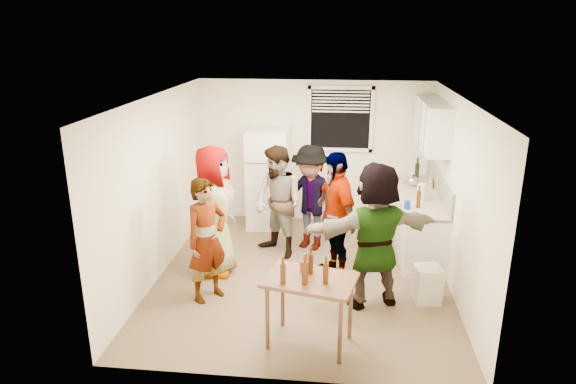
# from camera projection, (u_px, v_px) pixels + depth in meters

# --- Properties ---
(room) EXTENTS (4.00, 4.50, 2.50)m
(room) POSITION_uv_depth(u_px,v_px,m) (302.00, 276.00, 7.25)
(room) COLOR white
(room) RESTS_ON ground
(window) EXTENTS (1.12, 0.10, 1.06)m
(window) POSITION_uv_depth(u_px,v_px,m) (340.00, 119.00, 8.72)
(window) COLOR white
(window) RESTS_ON room
(refrigerator) EXTENTS (0.70, 0.70, 1.70)m
(refrigerator) POSITION_uv_depth(u_px,v_px,m) (268.00, 179.00, 8.84)
(refrigerator) COLOR white
(refrigerator) RESTS_ON ground
(counter_lower) EXTENTS (0.60, 2.20, 0.86)m
(counter_lower) POSITION_uv_depth(u_px,v_px,m) (417.00, 222.00, 8.03)
(counter_lower) COLOR white
(counter_lower) RESTS_ON ground
(countertop) EXTENTS (0.64, 2.22, 0.04)m
(countertop) POSITION_uv_depth(u_px,v_px,m) (419.00, 195.00, 7.89)
(countertop) COLOR beige
(countertop) RESTS_ON counter_lower
(backsplash) EXTENTS (0.03, 2.20, 0.36)m
(backsplash) POSITION_uv_depth(u_px,v_px,m) (439.00, 183.00, 7.80)
(backsplash) COLOR beige
(backsplash) RESTS_ON countertop
(upper_cabinets) EXTENTS (0.34, 1.60, 0.70)m
(upper_cabinets) POSITION_uv_depth(u_px,v_px,m) (432.00, 124.00, 7.73)
(upper_cabinets) COLOR white
(upper_cabinets) RESTS_ON room
(kettle) EXTENTS (0.28, 0.26, 0.19)m
(kettle) POSITION_uv_depth(u_px,v_px,m) (412.00, 186.00, 8.29)
(kettle) COLOR silver
(kettle) RESTS_ON countertop
(paper_towel) EXTENTS (0.12, 0.12, 0.26)m
(paper_towel) POSITION_uv_depth(u_px,v_px,m) (420.00, 200.00, 7.60)
(paper_towel) COLOR white
(paper_towel) RESTS_ON countertop
(wine_bottle) EXTENTS (0.07, 0.07, 0.29)m
(wine_bottle) POSITION_uv_depth(u_px,v_px,m) (416.00, 180.00, 8.58)
(wine_bottle) COLOR black
(wine_bottle) RESTS_ON countertop
(beer_bottle_counter) EXTENTS (0.06, 0.06, 0.24)m
(beer_bottle_counter) POSITION_uv_depth(u_px,v_px,m) (418.00, 207.00, 7.30)
(beer_bottle_counter) COLOR #47230C
(beer_bottle_counter) RESTS_ON countertop
(blue_cup) EXTENTS (0.09, 0.09, 0.12)m
(blue_cup) POSITION_uv_depth(u_px,v_px,m) (407.00, 209.00, 7.25)
(blue_cup) COLOR #0E29C7
(blue_cup) RESTS_ON countertop
(picture_frame) EXTENTS (0.02, 0.19, 0.16)m
(picture_frame) POSITION_uv_depth(u_px,v_px,m) (430.00, 183.00, 8.18)
(picture_frame) COLOR gold
(picture_frame) RESTS_ON countertop
(trash_bin) EXTENTS (0.37, 0.37, 0.47)m
(trash_bin) POSITION_uv_depth(u_px,v_px,m) (427.00, 283.00, 6.51)
(trash_bin) COLOR beige
(trash_bin) RESTS_ON ground
(serving_table) EXTENTS (1.07, 0.83, 0.80)m
(serving_table) POSITION_uv_depth(u_px,v_px,m) (309.00, 343.00, 5.71)
(serving_table) COLOR brown
(serving_table) RESTS_ON ground
(beer_bottle_table) EXTENTS (0.07, 0.07, 0.26)m
(beer_bottle_table) POSITION_uv_depth(u_px,v_px,m) (305.00, 284.00, 5.34)
(beer_bottle_table) COLOR #47230C
(beer_bottle_table) RESTS_ON serving_table
(red_cup) EXTENTS (0.09, 0.09, 0.12)m
(red_cup) POSITION_uv_depth(u_px,v_px,m) (304.00, 271.00, 5.63)
(red_cup) COLOR maroon
(red_cup) RESTS_ON serving_table
(guest_grey) EXTENTS (1.94, 1.11, 0.59)m
(guest_grey) POSITION_uv_depth(u_px,v_px,m) (217.00, 271.00, 7.39)
(guest_grey) COLOR gray
(guest_grey) RESTS_ON ground
(guest_stripe) EXTENTS (1.63, 1.46, 0.39)m
(guest_stripe) POSITION_uv_depth(u_px,v_px,m) (210.00, 297.00, 6.67)
(guest_stripe) COLOR #141933
(guest_stripe) RESTS_ON ground
(guest_back_left) EXTENTS (1.72, 1.83, 0.64)m
(guest_back_left) POSITION_uv_depth(u_px,v_px,m) (279.00, 254.00, 7.92)
(guest_back_left) COLOR brown
(guest_back_left) RESTS_ON ground
(guest_back_right) EXTENTS (1.66, 1.96, 0.62)m
(guest_back_right) POSITION_uv_depth(u_px,v_px,m) (310.00, 247.00, 8.18)
(guest_back_right) COLOR #39383D
(guest_back_right) RESTS_ON ground
(guest_black) EXTENTS (2.07, 1.73, 0.44)m
(guest_black) POSITION_uv_depth(u_px,v_px,m) (334.00, 274.00, 7.29)
(guest_black) COLOR black
(guest_black) RESTS_ON ground
(guest_orange) EXTENTS (2.24, 2.32, 0.55)m
(guest_orange) POSITION_uv_depth(u_px,v_px,m) (371.00, 302.00, 6.56)
(guest_orange) COLOR #DE714B
(guest_orange) RESTS_ON ground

